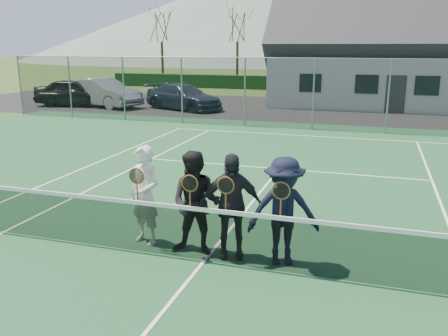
# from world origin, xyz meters

# --- Properties ---
(ground) EXTENTS (220.00, 220.00, 0.00)m
(ground) POSITION_xyz_m (0.00, 20.00, 0.00)
(ground) COLOR #2F491A
(ground) RESTS_ON ground
(court_surface) EXTENTS (30.00, 30.00, 0.02)m
(court_surface) POSITION_xyz_m (0.00, 0.00, 0.01)
(court_surface) COLOR #1C4C2B
(court_surface) RESTS_ON ground
(tarmac_carpark) EXTENTS (40.00, 12.00, 0.01)m
(tarmac_carpark) POSITION_xyz_m (-4.00, 20.00, 0.01)
(tarmac_carpark) COLOR black
(tarmac_carpark) RESTS_ON ground
(hedge_row) EXTENTS (40.00, 1.20, 1.10)m
(hedge_row) POSITION_xyz_m (0.00, 32.00, 0.55)
(hedge_row) COLOR black
(hedge_row) RESTS_ON ground
(hill_west) EXTENTS (110.00, 110.00, 18.00)m
(hill_west) POSITION_xyz_m (-25.00, 95.00, 9.00)
(hill_west) COLOR slate
(hill_west) RESTS_ON ground
(car_a) EXTENTS (5.05, 2.77, 1.63)m
(car_a) POSITION_xyz_m (-14.50, 17.55, 0.81)
(car_a) COLOR black
(car_a) RESTS_ON ground
(car_b) EXTENTS (5.32, 3.20, 1.65)m
(car_b) POSITION_xyz_m (-12.76, 17.68, 0.83)
(car_b) COLOR gray
(car_b) RESTS_ON ground
(car_c) EXTENTS (5.27, 3.69, 1.42)m
(car_c) POSITION_xyz_m (-7.80, 18.01, 0.71)
(car_c) COLOR #1A2435
(car_c) RESTS_ON ground
(court_markings) EXTENTS (11.03, 23.83, 0.01)m
(court_markings) POSITION_xyz_m (0.00, 0.00, 0.02)
(court_markings) COLOR white
(court_markings) RESTS_ON court_surface
(tennis_net) EXTENTS (11.68, 0.08, 1.10)m
(tennis_net) POSITION_xyz_m (0.00, 0.00, 0.54)
(tennis_net) COLOR slate
(tennis_net) RESTS_ON ground
(perimeter_fence) EXTENTS (30.07, 0.07, 3.02)m
(perimeter_fence) POSITION_xyz_m (0.00, 13.50, 1.52)
(perimeter_fence) COLOR slate
(perimeter_fence) RESTS_ON ground
(clubhouse) EXTENTS (15.60, 8.20, 7.70)m
(clubhouse) POSITION_xyz_m (4.00, 24.00, 3.99)
(clubhouse) COLOR silver
(clubhouse) RESTS_ON ground
(tree_a) EXTENTS (3.20, 3.20, 7.77)m
(tree_a) POSITION_xyz_m (-16.00, 33.00, 5.79)
(tree_a) COLOR #341F12
(tree_a) RESTS_ON ground
(tree_b) EXTENTS (3.20, 3.20, 7.77)m
(tree_b) POSITION_xyz_m (-9.00, 33.00, 5.79)
(tree_b) COLOR #362213
(tree_b) RESTS_ON ground
(tree_c) EXTENTS (3.20, 3.20, 7.77)m
(tree_c) POSITION_xyz_m (2.00, 33.00, 5.79)
(tree_c) COLOR #382614
(tree_c) RESTS_ON ground
(player_a) EXTENTS (0.76, 0.62, 1.80)m
(player_a) POSITION_xyz_m (-1.27, 0.43, 0.92)
(player_a) COLOR white
(player_a) RESTS_ON court_surface
(player_b) EXTENTS (0.91, 0.73, 1.80)m
(player_b) POSITION_xyz_m (-0.24, 0.29, 0.92)
(player_b) COLOR black
(player_b) RESTS_ON court_surface
(player_c) EXTENTS (1.14, 0.73, 1.80)m
(player_c) POSITION_xyz_m (0.35, 0.36, 0.92)
(player_c) COLOR black
(player_c) RESTS_ON court_surface
(player_d) EXTENTS (1.32, 1.02, 1.80)m
(player_d) POSITION_xyz_m (1.24, 0.35, 0.92)
(player_d) COLOR black
(player_d) RESTS_ON court_surface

